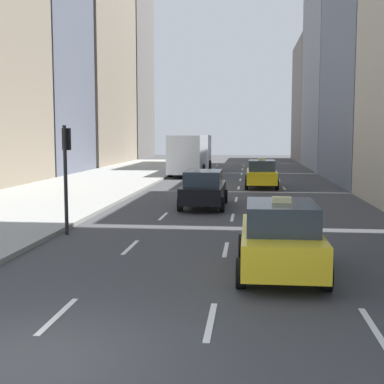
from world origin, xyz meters
name	(u,v)px	position (x,y,z in m)	size (l,w,h in m)	color
ground_plane	(22,363)	(0.00, 0.00, 0.00)	(160.00, 160.00, 0.00)	#3D3D3F
sidewalk_left	(93,184)	(-7.00, 27.00, 0.07)	(8.00, 66.00, 0.15)	gray
lane_markings	(238,193)	(2.60, 23.00, 0.01)	(5.72, 56.00, 0.01)	white
building_row_left	(46,11)	(-14.00, 37.62, 13.63)	(6.00, 72.63, 37.38)	gray
building_row_right	(378,3)	(12.00, 32.27, 12.37)	(6.00, 70.43, 31.35)	#4C515B
taxi_lead	(280,237)	(4.00, 5.44, 0.88)	(2.02, 4.40, 1.87)	yellow
taxi_second	(261,174)	(4.00, 26.23, 0.88)	(2.02, 4.40, 1.87)	yellow
sedan_black_near	(204,188)	(1.20, 16.93, 0.86)	(2.02, 4.82, 1.69)	black
city_bus	(191,153)	(-1.61, 37.39, 1.79)	(2.80, 11.61, 3.25)	silver
traffic_light_pole	(66,162)	(-2.75, 9.87, 2.41)	(0.24, 0.42, 3.60)	black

